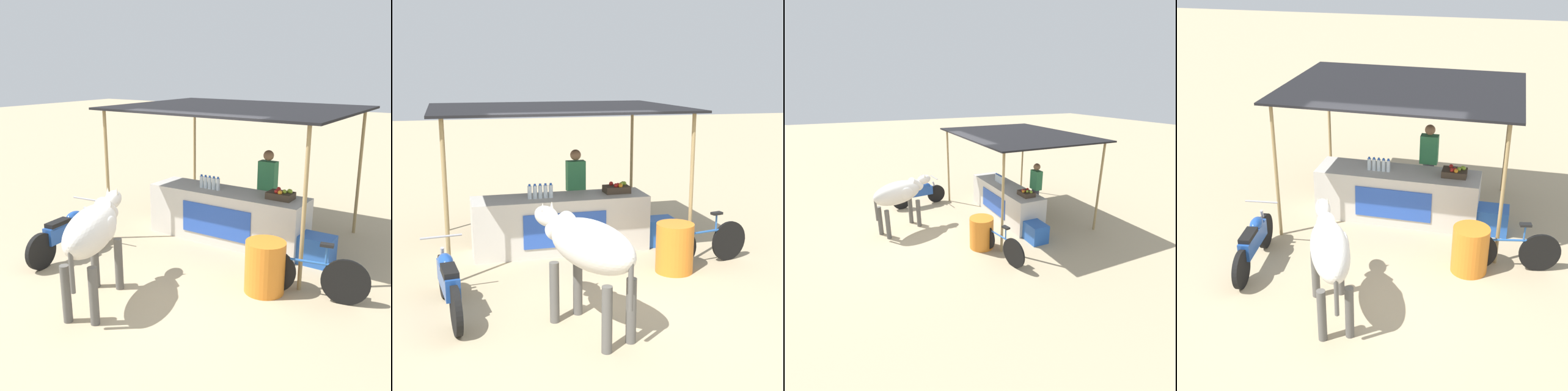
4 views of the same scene
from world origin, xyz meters
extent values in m
plane|color=tan|center=(0.00, 0.00, 0.00)|extent=(60.00, 60.00, 0.00)
cube|color=beige|center=(0.00, 2.20, 0.48)|extent=(3.00, 0.80, 0.96)
cube|color=#264CB2|center=(0.00, 1.79, 0.48)|extent=(1.40, 0.02, 0.58)
cube|color=black|center=(0.00, 2.50, 2.44)|extent=(4.20, 3.20, 0.04)
cylinder|color=#997F51|center=(-1.89, 1.06, 1.22)|extent=(0.06, 0.06, 2.44)
cylinder|color=#997F51|center=(1.89, 1.06, 1.22)|extent=(0.06, 0.06, 2.44)
cylinder|color=#997F51|center=(-1.89, 3.94, 1.22)|extent=(0.06, 0.06, 2.44)
cylinder|color=#997F51|center=(1.89, 3.94, 1.22)|extent=(0.06, 0.06, 2.44)
cylinder|color=silver|center=(-0.53, 2.15, 1.07)|extent=(0.07, 0.07, 0.22)
cylinder|color=blue|center=(-0.53, 2.15, 1.19)|extent=(0.04, 0.04, 0.03)
cylinder|color=silver|center=(-0.44, 2.15, 1.07)|extent=(0.07, 0.07, 0.22)
cylinder|color=blue|center=(-0.44, 2.15, 1.19)|extent=(0.04, 0.04, 0.03)
cylinder|color=silver|center=(-0.35, 2.15, 1.07)|extent=(0.07, 0.07, 0.22)
cylinder|color=blue|center=(-0.35, 2.15, 1.19)|extent=(0.04, 0.04, 0.03)
cylinder|color=silver|center=(-0.26, 2.15, 1.07)|extent=(0.07, 0.07, 0.22)
cylinder|color=blue|center=(-0.26, 2.15, 1.19)|extent=(0.04, 0.04, 0.03)
cylinder|color=silver|center=(-0.17, 2.15, 1.07)|extent=(0.07, 0.07, 0.22)
cylinder|color=blue|center=(-0.17, 2.15, 1.19)|extent=(0.04, 0.04, 0.03)
cube|color=#3F3326|center=(1.03, 2.25, 1.02)|extent=(0.44, 0.32, 0.12)
sphere|color=#B21E19|center=(1.03, 2.19, 1.11)|extent=(0.08, 0.08, 0.08)
sphere|color=#8CB22D|center=(1.18, 2.30, 1.11)|extent=(0.08, 0.08, 0.08)
sphere|color=#8CB22D|center=(1.10, 2.23, 1.11)|extent=(0.08, 0.08, 0.08)
sphere|color=orange|center=(1.06, 2.14, 1.11)|extent=(0.08, 0.08, 0.08)
sphere|color=#B21E19|center=(0.95, 2.33, 1.11)|extent=(0.08, 0.08, 0.08)
sphere|color=#B21E19|center=(0.99, 2.16, 1.11)|extent=(0.08, 0.08, 0.08)
sphere|color=#8CB22D|center=(1.16, 2.31, 1.11)|extent=(0.08, 0.08, 0.08)
cylinder|color=#383842|center=(0.45, 2.95, 0.44)|extent=(0.22, 0.22, 0.88)
cube|color=#337F4C|center=(0.45, 2.95, 1.16)|extent=(0.34, 0.20, 0.56)
sphere|color=#8C6647|center=(0.45, 2.95, 1.55)|extent=(0.20, 0.20, 0.20)
cube|color=blue|center=(1.75, 2.10, 0.24)|extent=(0.60, 0.44, 0.48)
cylinder|color=orange|center=(1.49, 0.72, 0.39)|extent=(0.58, 0.58, 0.77)
ellipsoid|color=silver|center=(-0.28, -0.90, 1.08)|extent=(1.05, 1.49, 0.60)
cylinder|color=#575551|center=(-0.65, -0.53, 0.39)|extent=(0.12, 0.12, 0.78)
cylinder|color=#575551|center=(-0.32, -0.38, 0.39)|extent=(0.12, 0.12, 0.78)
cylinder|color=#575551|center=(-0.24, -1.42, 0.39)|extent=(0.12, 0.12, 0.78)
cylinder|color=#575551|center=(0.09, -1.27, 0.39)|extent=(0.12, 0.12, 0.78)
cylinder|color=silver|center=(-0.53, -0.36, 1.19)|extent=(0.40, 0.51, 0.41)
ellipsoid|color=silver|center=(-0.65, -0.09, 1.25)|extent=(0.38, 0.49, 0.26)
cone|color=beige|center=(-0.71, -0.13, 1.39)|extent=(0.05, 0.05, 0.10)
cone|color=beige|center=(-0.58, -0.08, 1.39)|extent=(0.05, 0.05, 0.10)
cylinder|color=#575551|center=(-0.01, -1.51, 0.81)|extent=(0.06, 0.06, 0.60)
ellipsoid|color=silver|center=(-0.12, -0.72, 1.08)|extent=(0.27, 0.44, 0.32)
cylinder|color=black|center=(-1.98, 0.62, 0.30)|extent=(0.15, 0.61, 0.60)
cylinder|color=black|center=(-1.83, -0.57, 0.30)|extent=(0.15, 0.61, 0.60)
cube|color=#1E4799|center=(-1.91, 0.03, 0.48)|extent=(0.29, 0.92, 0.28)
ellipsoid|color=#1E4799|center=(-1.93, 0.25, 0.64)|extent=(0.24, 0.38, 0.20)
cube|color=black|center=(-1.89, -0.15, 0.64)|extent=(0.23, 0.46, 0.10)
cylinder|color=#99999E|center=(-1.97, 0.57, 0.88)|extent=(0.55, 0.10, 0.03)
cylinder|color=#99999E|center=(-1.98, 0.60, 0.50)|extent=(0.07, 0.21, 0.49)
cylinder|color=black|center=(1.58, 0.79, 0.33)|extent=(0.65, 0.17, 0.66)
cylinder|color=black|center=(2.56, 0.99, 0.33)|extent=(0.65, 0.17, 0.66)
cylinder|color=#2659A5|center=(2.07, 0.89, 0.55)|extent=(0.84, 0.21, 0.04)
cylinder|color=#2659A5|center=(2.29, 0.93, 0.67)|extent=(0.03, 0.03, 0.28)
cube|color=black|center=(2.29, 0.93, 0.83)|extent=(0.20, 0.13, 0.04)
camera|label=1|loc=(4.01, -4.85, 3.15)|focal=42.00mm
camera|label=2|loc=(-1.84, -6.68, 3.03)|focal=50.00mm
camera|label=3|loc=(7.51, -2.07, 3.71)|focal=28.00mm
camera|label=4|loc=(1.81, -6.80, 4.90)|focal=50.00mm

